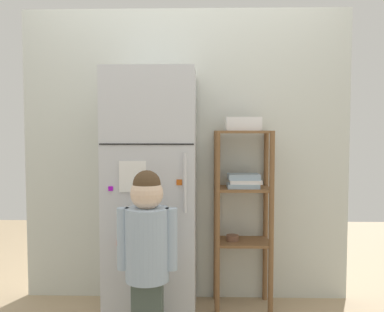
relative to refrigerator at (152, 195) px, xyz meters
The scene contains 5 objects.
kitchen_wall_back 0.46m from the refrigerator, 56.23° to the left, with size 2.44×0.03×2.17m, color silver.
refrigerator is the anchor object (origin of this frame).
child_standing 0.55m from the refrigerator, 86.49° to the right, with size 0.34×0.25×1.05m.
pantry_shelf_unit 0.65m from the refrigerator, 12.81° to the left, with size 0.40×0.29×1.27m.
fruit_bin 0.79m from the refrigerator, 13.71° to the left, with size 0.25×0.16×0.10m.
Camera 1 is at (0.13, -2.79, 1.27)m, focal length 38.95 mm.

